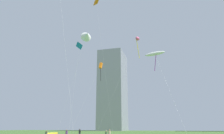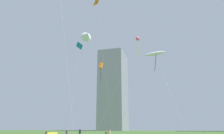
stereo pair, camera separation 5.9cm
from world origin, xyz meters
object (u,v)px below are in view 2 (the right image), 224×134
Objects in this scene: kite_flying_0 at (96,4)px; kite_flying_4 at (79,46)px; person_standing_0 at (80,133)px; person_standing_5 at (67,134)px; kite_flying_1 at (87,35)px; kite_flying_5 at (155,54)px; kite_flying_6 at (138,39)px; distant_highrise_1 at (113,91)px; person_standing_2 at (110,134)px; kite_flying_2 at (101,66)px.

kite_flying_4 is (-7.06, 5.21, -7.16)m from kite_flying_0.
kite_flying_0 reaches higher than person_standing_0.
kite_flying_0 reaches higher than person_standing_5.
kite_flying_1 is at bearing -59.97° from person_standing_0.
kite_flying_5 is (18.58, -6.07, -9.83)m from kite_flying_1.
kite_flying_6 reaches higher than person_standing_0.
person_standing_2 is at bearing -75.79° from distant_highrise_1.
kite_flying_5 is at bearing -10.37° from kite_flying_4.
person_standing_0 is 0.06× the size of kite_flying_1.
kite_flying_1 is at bearing -13.05° from person_standing_5.
kite_flying_4 reaches higher than person_standing_5.
person_standing_2 is 0.06× the size of kite_flying_0.
kite_flying_6 is at bearing -101.37° from person_standing_5.
distant_highrise_1 is at bearing 115.52° from kite_flying_5.
kite_flying_2 is 7.32m from kite_flying_4.
kite_flying_1 is 9.36m from kite_flying_2.
kite_flying_6 is at bearing -15.20° from kite_flying_4.
person_standing_2 is 0.09× the size of kite_flying_6.
kite_flying_0 is 110.81m from distant_highrise_1.
kite_flying_5 is at bearing -77.41° from person_standing_2.
person_standing_2 is (7.85, -3.63, -0.01)m from person_standing_0.
distant_highrise_1 reaches higher than kite_flying_5.
kite_flying_2 is 0.92× the size of kite_flying_6.
kite_flying_2 reaches higher than person_standing_0.
kite_flying_0 is at bearing 42.43° from person_standing_2.
kite_flying_2 is at bearing 25.24° from kite_flying_1.
person_standing_0 is at bearing -92.75° from kite_flying_2.
person_standing_5 is 20.10m from kite_flying_2.
kite_flying_0 is 1.51× the size of kite_flying_6.
kite_flying_2 is 17.01m from kite_flying_5.
person_standing_5 is 0.07× the size of kite_flying_4.
kite_flying_0 reaches higher than kite_flying_6.
distant_highrise_1 reaches higher than person_standing_0.
kite_flying_2 is at bearing 46.54° from kite_flying_4.
person_standing_0 is 21.39m from kite_flying_5.
person_standing_0 is 112.12m from distant_highrise_1.
kite_flying_1 is at bearing 130.03° from kite_flying_0.
kite_flying_0 is at bearing -77.41° from distant_highrise_1.
person_standing_0 is 21.85m from kite_flying_6.
person_standing_5 is 22.53m from kite_flying_6.
kite_flying_6 is at bearing 5.46° from kite_flying_0.
kite_flying_5 is (7.67, 4.32, 14.72)m from person_standing_2.
kite_flying_0 is at bearing -36.41° from kite_flying_4.
kite_flying_1 is at bearing 161.90° from kite_flying_5.
distant_highrise_1 is (-41.38, 107.06, 27.35)m from person_standing_2.
distant_highrise_1 is at bearing 113.93° from kite_flying_6.
distant_highrise_1 is at bearing 4.33° from person_standing_2.
kite_flying_0 is 0.52× the size of distant_highrise_1.
kite_flying_0 reaches higher than kite_flying_5.
kite_flying_1 is (-2.44, 10.40, 24.59)m from person_standing_5.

